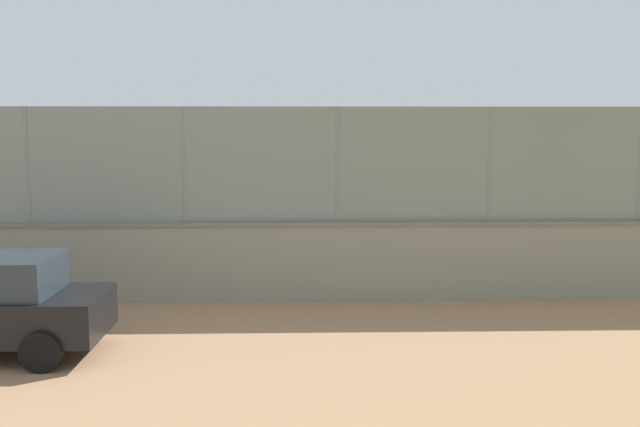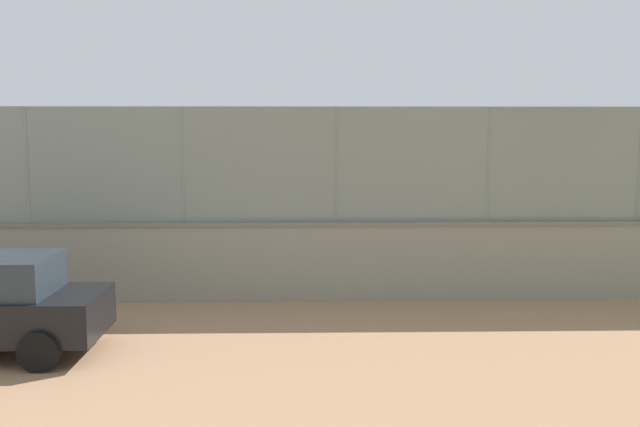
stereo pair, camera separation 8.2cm
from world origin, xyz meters
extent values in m
plane|color=tan|center=(0.00, 0.00, 0.00)|extent=(260.00, 260.00, 0.00)
cube|color=gray|center=(-1.94, 11.15, 0.78)|extent=(31.96, 0.87, 1.57)
cube|color=slate|center=(-1.94, 11.15, 1.61)|extent=(31.96, 0.93, 0.08)
cube|color=gray|center=(-1.94, 11.15, 2.82)|extent=(31.32, 0.53, 2.35)
cylinder|color=gray|center=(-5.07, 11.10, 2.82)|extent=(0.07, 0.07, 2.35)
cylinder|color=gray|center=(-1.94, 11.15, 2.82)|extent=(0.07, 0.07, 2.35)
cylinder|color=gray|center=(1.20, 11.20, 2.82)|extent=(0.07, 0.07, 2.35)
cylinder|color=gray|center=(4.33, 11.25, 2.82)|extent=(0.07, 0.07, 2.35)
cylinder|color=gray|center=(7.46, 11.30, 2.82)|extent=(0.07, 0.07, 2.35)
cylinder|color=#591919|center=(5.31, 4.72, 0.40)|extent=(0.16, 0.16, 0.81)
cylinder|color=#591919|center=(5.29, 4.52, 0.40)|extent=(0.16, 0.16, 0.81)
cylinder|color=#D14C42|center=(5.30, 4.62, 1.10)|extent=(0.37, 0.37, 0.60)
cylinder|color=brown|center=(5.28, 4.93, 1.22)|extent=(0.57, 0.15, 0.17)
cylinder|color=brown|center=(4.97, 4.35, 1.22)|extent=(0.57, 0.15, 0.17)
sphere|color=brown|center=(5.30, 4.62, 1.52)|extent=(0.23, 0.23, 0.23)
cylinder|color=red|center=(5.30, 4.62, 1.62)|extent=(0.26, 0.26, 0.05)
cylinder|color=black|center=(4.79, 4.37, 1.22)|extent=(0.30, 0.07, 0.04)
ellipsoid|color=#333338|center=(4.57, 4.39, 1.22)|extent=(0.30, 0.06, 0.24)
cylinder|color=#591919|center=(0.57, 2.22, 0.41)|extent=(0.21, 0.21, 0.82)
cylinder|color=#591919|center=(0.67, 2.39, 0.41)|extent=(0.21, 0.21, 0.82)
cylinder|color=beige|center=(0.62, 2.30, 1.12)|extent=(0.47, 0.47, 0.61)
cylinder|color=brown|center=(0.50, 2.01, 1.24)|extent=(0.54, 0.38, 0.17)
cylinder|color=brown|center=(1.04, 2.41, 1.24)|extent=(0.54, 0.38, 0.17)
sphere|color=brown|center=(0.62, 2.30, 1.54)|extent=(0.23, 0.23, 0.23)
cylinder|color=navy|center=(0.62, 2.30, 1.64)|extent=(0.33, 0.33, 0.05)
cylinder|color=black|center=(1.19, 2.32, 1.24)|extent=(0.28, 0.19, 0.04)
ellipsoid|color=#333338|center=(1.38, 2.21, 1.24)|extent=(0.27, 0.18, 0.24)
sphere|color=#3399D8|center=(4.86, 6.33, 0.10)|extent=(0.20, 0.20, 0.20)
cylinder|color=black|center=(5.73, 15.64, 0.31)|extent=(0.62, 0.21, 0.62)
cylinder|color=black|center=(5.75, 13.98, 0.31)|extent=(0.62, 0.21, 0.62)
camera|label=1|loc=(1.73, 26.24, 3.67)|focal=41.33mm
camera|label=2|loc=(1.65, 26.24, 3.67)|focal=41.33mm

